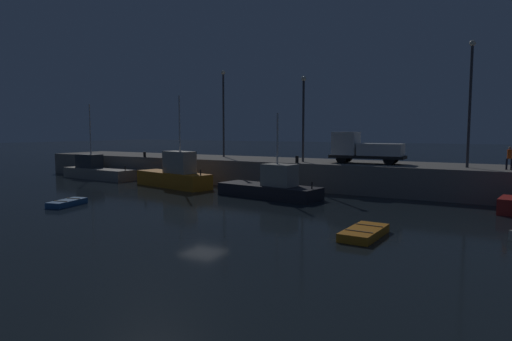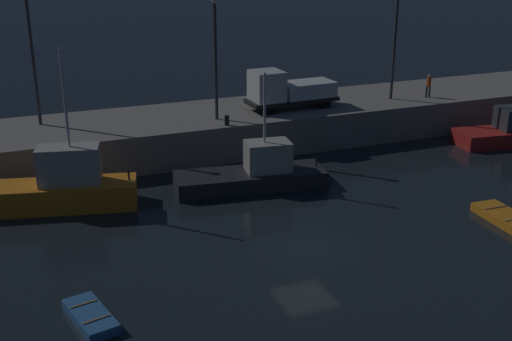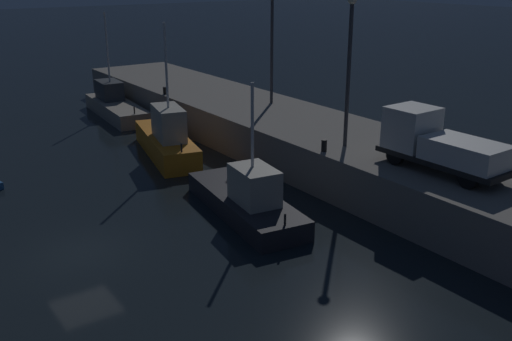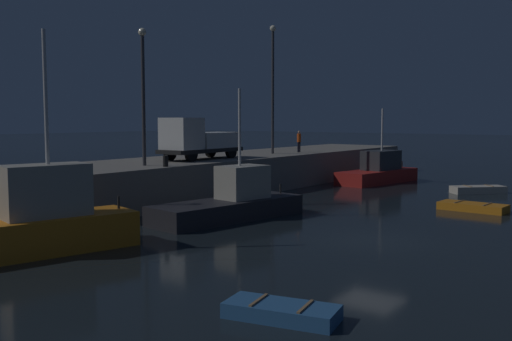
{
  "view_description": "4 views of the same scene",
  "coord_description": "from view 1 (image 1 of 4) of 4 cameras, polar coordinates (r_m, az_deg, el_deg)",
  "views": [
    {
      "loc": [
        15.92,
        -21.51,
        5.11
      ],
      "look_at": [
        0.21,
        6.23,
        2.17
      ],
      "focal_mm": 30.69,
      "sensor_mm": 36.0,
      "label": 1
    },
    {
      "loc": [
        -11.76,
        -23.2,
        13.12
      ],
      "look_at": [
        -0.13,
        5.58,
        1.84
      ],
      "focal_mm": 45.52,
      "sensor_mm": 36.0,
      "label": 2
    },
    {
      "loc": [
        21.59,
        -6.39,
        10.99
      ],
      "look_at": [
        0.7,
        8.25,
        2.14
      ],
      "focal_mm": 40.98,
      "sensor_mm": 36.0,
      "label": 3
    },
    {
      "loc": [
        -21.25,
        -10.09,
        4.93
      ],
      "look_at": [
        2.64,
        7.74,
        2.24
      ],
      "focal_mm": 40.76,
      "sensor_mm": 36.0,
      "label": 4
    }
  ],
  "objects": [
    {
      "name": "bollard_west",
      "position": [
        46.83,
        -14.31,
        2.03
      ],
      "size": [
        0.28,
        0.28,
        0.52
      ],
      "primitive_type": "cylinder",
      "color": "black",
      "rests_on": "pier_quay"
    },
    {
      "name": "lamp_post_east",
      "position": [
        38.61,
        6.2,
        7.64
      ],
      "size": [
        0.44,
        0.44,
        7.45
      ],
      "color": "#38383D",
      "rests_on": "pier_quay"
    },
    {
      "name": "lamp_post_central",
      "position": [
        36.1,
        26.14,
        8.81
      ],
      "size": [
        0.44,
        0.44,
        9.28
      ],
      "color": "#38383D",
      "rests_on": "pier_quay"
    },
    {
      "name": "fishing_trawler_red",
      "position": [
        33.29,
        2.01,
        -2.17
      ],
      "size": [
        8.51,
        3.67,
        6.38
      ],
      "color": "#232328",
      "rests_on": "ground"
    },
    {
      "name": "dockworker",
      "position": [
        35.41,
        30.14,
        1.58
      ],
      "size": [
        0.43,
        0.35,
        1.64
      ],
      "color": "black",
      "rests_on": "pier_quay"
    },
    {
      "name": "rowboat_white_mid",
      "position": [
        32.44,
        -23.4,
        -3.88
      ],
      "size": [
        1.74,
        2.99,
        0.42
      ],
      "color": "#2D6099",
      "rests_on": "ground"
    },
    {
      "name": "fishing_boat_blue",
      "position": [
        39.9,
        -10.55,
        -0.58
      ],
      "size": [
        8.65,
        4.11,
        8.12
      ],
      "color": "orange",
      "rests_on": "ground"
    },
    {
      "name": "lamp_post_west",
      "position": [
        46.13,
        -4.27,
        8.22
      ],
      "size": [
        0.44,
        0.44,
        8.94
      ],
      "color": "#38383D",
      "rests_on": "pier_quay"
    },
    {
      "name": "fishing_boat_orange",
      "position": [
        49.34,
        -20.02,
        -0.03
      ],
      "size": [
        9.34,
        3.13,
        7.85
      ],
      "color": "gray",
      "rests_on": "ground"
    },
    {
      "name": "bollard_central",
      "position": [
        37.22,
        5.36,
        1.44
      ],
      "size": [
        0.28,
        0.28,
        0.6
      ],
      "primitive_type": "cylinder",
      "color": "black",
      "rests_on": "pier_quay"
    },
    {
      "name": "dinghy_orange_near",
      "position": [
        21.81,
        13.91,
        -7.87
      ],
      "size": [
        1.64,
        3.5,
        0.45
      ],
      "color": "orange",
      "rests_on": "ground"
    },
    {
      "name": "utility_truck",
      "position": [
        37.57,
        13.83,
        2.79
      ],
      "size": [
        6.13,
        2.22,
        2.63
      ],
      "color": "black",
      "rests_on": "pier_quay"
    },
    {
      "name": "ground_plane",
      "position": [
        27.24,
        -6.89,
        -5.57
      ],
      "size": [
        320.0,
        320.0,
        0.0
      ],
      "primitive_type": "plane",
      "color": "black"
    },
    {
      "name": "pier_quay",
      "position": [
        40.46,
        6.2,
        -0.35
      ],
      "size": [
        61.11,
        7.17,
        2.34
      ],
      "color": "gray",
      "rests_on": "ground"
    }
  ]
}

